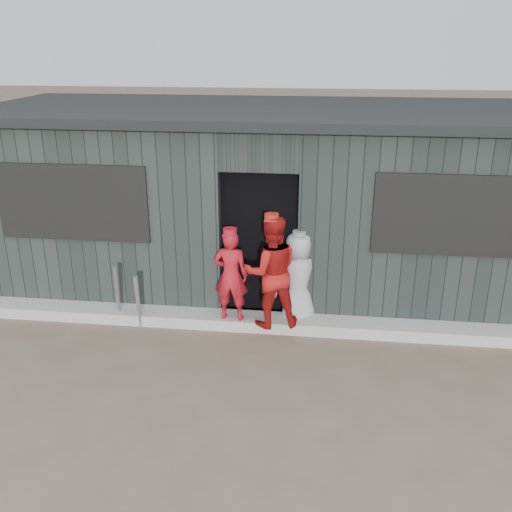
# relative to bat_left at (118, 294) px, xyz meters

# --- Properties ---
(ground) EXTENTS (80.00, 80.00, 0.00)m
(ground) POSITION_rel_bat_left_xyz_m (1.81, -1.74, -0.41)
(ground) COLOR brown
(ground) RESTS_ON ground
(curb) EXTENTS (8.00, 0.36, 0.15)m
(curb) POSITION_rel_bat_left_xyz_m (1.81, 0.08, -0.34)
(curb) COLOR #ABABA6
(curb) RESTS_ON ground
(bat_left) EXTENTS (0.14, 0.21, 0.83)m
(bat_left) POSITION_rel_bat_left_xyz_m (0.00, 0.00, 0.00)
(bat_left) COLOR gray
(bat_left) RESTS_ON ground
(bat_mid) EXTENTS (0.08, 0.15, 0.75)m
(bat_mid) POSITION_rel_bat_left_xyz_m (0.31, -0.12, -0.04)
(bat_mid) COLOR gray
(bat_mid) RESTS_ON ground
(bat_right) EXTENTS (0.12, 0.24, 0.72)m
(bat_right) POSITION_rel_bat_left_xyz_m (0.28, -0.04, -0.05)
(bat_right) COLOR black
(bat_right) RESTS_ON ground
(player_red_left) EXTENTS (0.44, 0.30, 1.19)m
(player_red_left) POSITION_rel_bat_left_xyz_m (1.50, 0.01, 0.33)
(player_red_left) COLOR #B21522
(player_red_left) RESTS_ON curb
(player_red_right) EXTENTS (0.81, 0.70, 1.42)m
(player_red_right) POSITION_rel_bat_left_xyz_m (2.02, -0.09, 0.45)
(player_red_right) COLOR #AB1615
(player_red_right) RESTS_ON curb
(player_grey_back) EXTENTS (0.73, 0.65, 1.26)m
(player_grey_back) POSITION_rel_bat_left_xyz_m (2.33, 0.27, 0.21)
(player_grey_back) COLOR #ACACAC
(player_grey_back) RESTS_ON ground
(dugout) EXTENTS (8.30, 3.30, 2.62)m
(dugout) POSITION_rel_bat_left_xyz_m (1.81, 1.77, 0.87)
(dugout) COLOR black
(dugout) RESTS_ON ground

